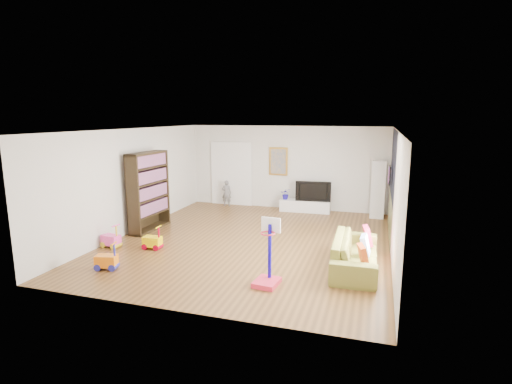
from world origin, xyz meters
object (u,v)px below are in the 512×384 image
(media_console, at_px, (305,206))
(basketball_hoop, at_px, (267,253))
(bookshelf, at_px, (149,191))
(sofa, at_px, (355,253))

(media_console, relative_size, basketball_hoop, 1.30)
(bookshelf, relative_size, sofa, 0.96)
(basketball_hoop, bearing_deg, bookshelf, 153.81)
(basketball_hoop, bearing_deg, sofa, 48.11)
(media_console, height_order, sofa, sofa)
(media_console, distance_m, bookshelf, 4.93)
(media_console, relative_size, bookshelf, 0.76)
(bookshelf, bearing_deg, media_console, 43.76)
(media_console, xyz_separation_m, bookshelf, (-3.63, -3.23, 0.86))
(media_console, height_order, bookshelf, bookshelf)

